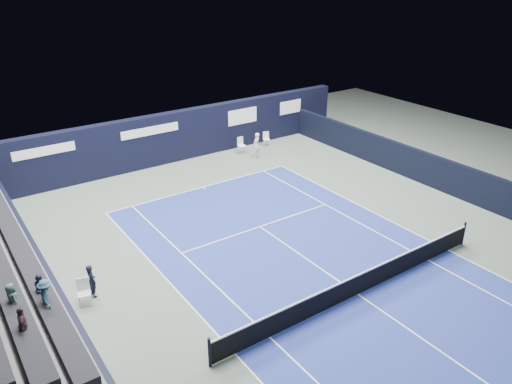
% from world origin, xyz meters
% --- Properties ---
extents(ground, '(48.00, 48.00, 0.00)m').
position_xyz_m(ground, '(0.00, 2.00, 0.00)').
color(ground, '#505F55').
rests_on(ground, ground).
extents(court_surface, '(10.97, 23.77, 0.01)m').
position_xyz_m(court_surface, '(0.00, 0.00, 0.00)').
color(court_surface, navy).
rests_on(court_surface, ground).
extents(enclosure_wall_right, '(0.30, 22.00, 1.80)m').
position_xyz_m(enclosure_wall_right, '(10.50, 6.00, 0.90)').
color(enclosure_wall_right, black).
rests_on(enclosure_wall_right, ground).
extents(folding_chair_back_a, '(0.47, 0.50, 1.03)m').
position_xyz_m(folding_chair_back_a, '(4.79, 15.35, 0.68)').
color(folding_chair_back_a, white).
rests_on(folding_chair_back_a, ground).
extents(folding_chair_back_b, '(0.53, 0.53, 0.94)m').
position_xyz_m(folding_chair_back_b, '(6.95, 15.51, 0.53)').
color(folding_chair_back_b, silver).
rests_on(folding_chair_back_b, ground).
extents(line_judge_chair, '(0.54, 0.53, 1.02)m').
position_xyz_m(line_judge_chair, '(-8.56, 5.34, 0.58)').
color(line_judge_chair, silver).
rests_on(line_judge_chair, ground).
extents(line_judge, '(0.37, 0.52, 1.34)m').
position_xyz_m(line_judge, '(-8.17, 5.60, 0.67)').
color(line_judge, black).
rests_on(line_judge, ground).
extents(court_markings, '(11.03, 23.83, 0.00)m').
position_xyz_m(court_markings, '(0.00, 0.00, 0.01)').
color(court_markings, white).
rests_on(court_markings, court_surface).
extents(tennis_net, '(12.90, 0.10, 1.10)m').
position_xyz_m(tennis_net, '(0.00, 0.00, 0.51)').
color(tennis_net, black).
rests_on(tennis_net, ground).
extents(back_sponsor_wall, '(26.00, 0.63, 3.10)m').
position_xyz_m(back_sponsor_wall, '(0.01, 16.50, 1.55)').
color(back_sponsor_wall, black).
rests_on(back_sponsor_wall, ground).
extents(side_barrier_left, '(0.33, 22.00, 1.20)m').
position_xyz_m(side_barrier_left, '(-9.50, 5.97, 0.60)').
color(side_barrier_left, black).
rests_on(side_barrier_left, ground).
extents(tennis_player, '(0.68, 0.91, 1.59)m').
position_xyz_m(tennis_player, '(5.15, 14.07, 0.80)').
color(tennis_player, white).
rests_on(tennis_player, ground).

